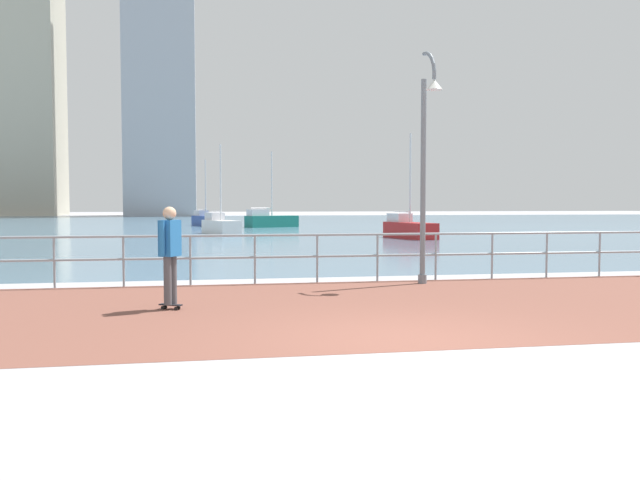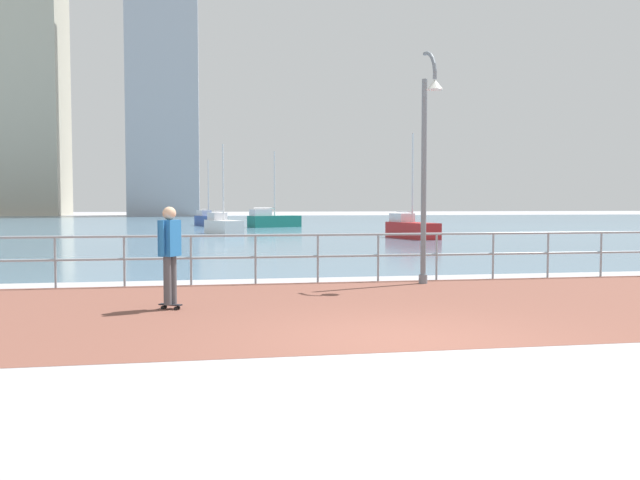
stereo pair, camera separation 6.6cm
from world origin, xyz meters
name	(u,v)px [view 1 (the left image)]	position (x,y,z in m)	size (l,w,h in m)	color
ground	(235,229)	(0.00, 40.00, 0.00)	(220.00, 220.00, 0.00)	#9E9EA3
brick_paving	(354,306)	(0.00, 2.91, 0.00)	(28.00, 7.10, 0.01)	brown
harbor_water	(228,224)	(0.00, 51.46, 0.00)	(180.00, 88.00, 0.00)	slate
waterfront_railing	(317,249)	(0.00, 6.46, 0.76)	(25.25, 0.06, 1.10)	#8C99A3
lamppost	(426,156)	(2.28, 5.69, 2.81)	(0.36, 0.82, 5.09)	slate
skateboarder	(170,248)	(-3.09, 3.13, 1.03)	(0.40, 0.52, 1.72)	black
sailboat_ivory	(220,225)	(-1.35, 31.67, 0.51)	(2.26, 3.96, 5.31)	white
sailboat_blue	(205,220)	(-2.09, 46.27, 0.51)	(2.33, 4.00, 5.37)	#284799
sailboat_teal	(409,228)	(8.09, 24.73, 0.52)	(1.88, 3.99, 5.40)	#B21E1E
sailboat_gray	(270,220)	(2.79, 42.43, 0.55)	(4.28, 2.92, 5.80)	#197266
tower_glass	(161,58)	(-8.04, 96.27, 23.92)	(10.22, 14.19, 49.51)	#A3A8B2
tower_brick	(7,90)	(-31.80, 103.21, 19.54)	(15.62, 11.91, 40.75)	#B2AD99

